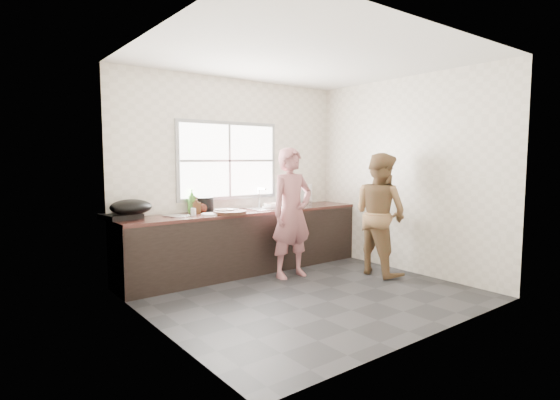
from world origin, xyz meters
TOP-DOWN VIEW (x-y plane):
  - floor at (0.00, 0.00)m, footprint 3.60×3.20m
  - ceiling at (0.00, 0.00)m, footprint 3.60×3.20m
  - wall_back at (0.00, 1.60)m, footprint 3.60×0.01m
  - wall_left at (-1.80, 0.00)m, footprint 0.01×3.20m
  - wall_right at (1.80, 0.00)m, footprint 0.01×3.20m
  - wall_front at (0.00, -1.60)m, footprint 3.60×0.01m
  - cabinet at (0.00, 1.29)m, footprint 3.60×0.62m
  - countertop at (0.00, 1.29)m, footprint 3.60×0.64m
  - sink at (0.35, 1.29)m, footprint 0.55×0.45m
  - faucet at (0.35, 1.49)m, footprint 0.02×0.02m
  - window_frame at (-0.10, 1.59)m, footprint 1.60×0.05m
  - window_glazing at (-0.10, 1.57)m, footprint 1.50×0.01m
  - woman at (0.33, 0.69)m, footprint 0.60×0.40m
  - person_side at (1.38, 0.08)m, footprint 0.66×0.83m
  - cutting_board at (-0.38, 1.10)m, footprint 0.53×0.53m
  - cleaver at (-0.29, 1.25)m, footprint 0.23×0.13m
  - bowl_mince at (-0.41, 1.19)m, footprint 0.24×0.24m
  - bowl_crabs at (0.42, 1.25)m, footprint 0.24×0.24m
  - bowl_held at (0.32, 1.23)m, footprint 0.20×0.20m
  - black_pot at (-0.55, 1.52)m, footprint 0.36×0.36m
  - plate_food at (-0.62, 1.18)m, footprint 0.28×0.28m
  - bottle_green at (-0.71, 1.52)m, footprint 0.15×0.15m
  - bottle_brown_tall at (-0.70, 1.41)m, footprint 0.12×0.12m
  - bottle_brown_short at (-0.60, 1.44)m, footprint 0.14×0.14m
  - glass_jar at (-0.83, 1.25)m, footprint 0.08×0.08m
  - burner at (-1.65, 1.51)m, footprint 0.46×0.46m
  - wok at (-1.58, 1.36)m, footprint 0.50×0.50m
  - dish_rack at (0.87, 1.28)m, footprint 0.52×0.43m
  - pot_lid_left at (-1.00, 1.27)m, footprint 0.27×0.27m
  - pot_lid_right at (-1.05, 1.39)m, footprint 0.29×0.29m

SIDE VIEW (x-z plane):
  - floor at x=0.00m, z-range -0.01..0.00m
  - cabinet at x=0.00m, z-range 0.00..0.82m
  - woman at x=0.33m, z-range 0.00..1.61m
  - person_side at x=1.38m, z-range 0.00..1.66m
  - countertop at x=0.00m, z-range 0.82..0.86m
  - sink at x=0.35m, z-range 0.85..0.88m
  - pot_lid_right at x=-1.05m, z-range 0.86..0.87m
  - pot_lid_left at x=-1.00m, z-range 0.86..0.87m
  - plate_food at x=-0.62m, z-range 0.86..0.88m
  - cutting_board at x=-0.38m, z-range 0.86..0.90m
  - bowl_held at x=0.32m, z-range 0.86..0.92m
  - bowl_mince at x=-0.41m, z-range 0.86..0.92m
  - burner at x=-1.65m, z-range 0.86..0.92m
  - bowl_crabs at x=0.42m, z-range 0.86..0.92m
  - cleaver at x=-0.29m, z-range 0.90..0.91m
  - glass_jar at x=-0.83m, z-range 0.86..0.95m
  - bottle_brown_short at x=-0.60m, z-range 0.86..1.04m
  - black_pot at x=-0.55m, z-range 0.86..1.06m
  - bottle_brown_tall at x=-0.70m, z-range 0.86..1.07m
  - faucet at x=0.35m, z-range 0.86..1.16m
  - wok at x=-1.58m, z-range 0.92..1.10m
  - bottle_green at x=-0.71m, z-range 0.86..1.18m
  - dish_rack at x=0.87m, z-range 0.86..1.20m
  - wall_back at x=0.00m, z-range 0.00..2.70m
  - wall_left at x=-1.80m, z-range 0.00..2.70m
  - wall_right at x=1.80m, z-range 0.00..2.70m
  - wall_front at x=0.00m, z-range 0.00..2.70m
  - window_glazing at x=-0.10m, z-range 1.05..2.05m
  - window_frame at x=-0.10m, z-range 1.00..2.10m
  - ceiling at x=0.00m, z-range 2.70..2.71m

